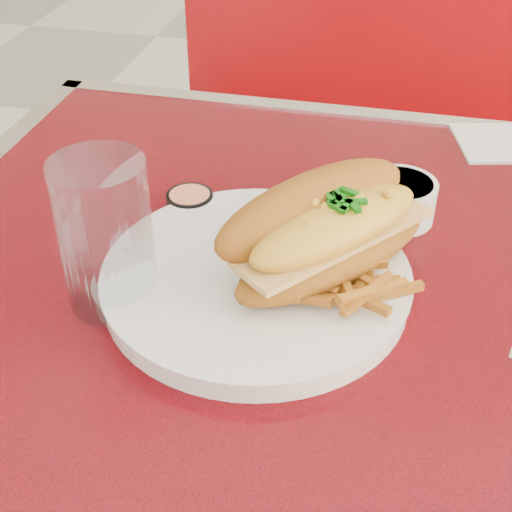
% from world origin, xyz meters
% --- Properties ---
extents(diner_table, '(1.23, 0.83, 0.77)m').
position_xyz_m(diner_table, '(0.00, 0.00, 0.61)').
color(diner_table, '#B70B18').
rests_on(diner_table, ground).
extents(booth_bench_far, '(1.20, 0.51, 0.90)m').
position_xyz_m(booth_bench_far, '(0.00, 0.81, 0.29)').
color(booth_bench_far, maroon).
rests_on(booth_bench_far, ground).
extents(dinner_plate, '(0.33, 0.33, 0.02)m').
position_xyz_m(dinner_plate, '(-0.21, -0.02, 0.78)').
color(dinner_plate, white).
rests_on(dinner_plate, diner_table).
extents(mac_hoagie, '(0.23, 0.25, 0.10)m').
position_xyz_m(mac_hoagie, '(-0.15, 0.01, 0.83)').
color(mac_hoagie, '#9F5F19').
rests_on(mac_hoagie, dinner_plate).
extents(fries_pile, '(0.13, 0.13, 0.03)m').
position_xyz_m(fries_pile, '(-0.14, -0.02, 0.81)').
color(fries_pile, '#BD7320').
rests_on(fries_pile, dinner_plate).
extents(fork, '(0.03, 0.13, 0.00)m').
position_xyz_m(fork, '(-0.14, 0.01, 0.79)').
color(fork, silver).
rests_on(fork, dinner_plate).
extents(gravy_ramekin, '(0.10, 0.10, 0.05)m').
position_xyz_m(gravy_ramekin, '(-0.09, 0.14, 0.79)').
color(gravy_ramekin, white).
rests_on(gravy_ramekin, diner_table).
extents(sauce_cup_left, '(0.07, 0.07, 0.03)m').
position_xyz_m(sauce_cup_left, '(-0.31, 0.10, 0.78)').
color(sauce_cup_left, black).
rests_on(sauce_cup_left, diner_table).
extents(water_tumbler, '(0.11, 0.11, 0.15)m').
position_xyz_m(water_tumbler, '(-0.34, -0.06, 0.84)').
color(water_tumbler, '#C3E5FB').
rests_on(water_tumbler, diner_table).
extents(paper_napkin, '(0.13, 0.13, 0.00)m').
position_xyz_m(paper_napkin, '(0.03, 0.35, 0.77)').
color(paper_napkin, silver).
rests_on(paper_napkin, diner_table).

